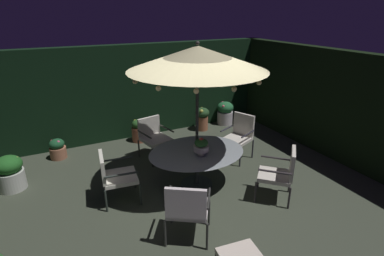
{
  "coord_description": "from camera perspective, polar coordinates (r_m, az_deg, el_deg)",
  "views": [
    {
      "loc": [
        -2.19,
        -4.35,
        3.26
      ],
      "look_at": [
        0.21,
        0.46,
        1.14
      ],
      "focal_mm": 28.14,
      "sensor_mm": 36.0,
      "label": 1
    }
  ],
  "objects": [
    {
      "name": "patio_chair_northeast",
      "position": [
        5.57,
        -14.56,
        -8.42
      ],
      "size": [
        0.7,
        0.71,
        0.93
      ],
      "color": "#29322D",
      "rests_on": "ground_plane"
    },
    {
      "name": "potted_plant_left_near",
      "position": [
        8.66,
        1.94,
        2.02
      ],
      "size": [
        0.41,
        0.41,
        0.66
      ],
      "color": "#9E5B3E",
      "rests_on": "ground_plane"
    },
    {
      "name": "patio_chair_south",
      "position": [
        7.02,
        9.02,
        -1.06
      ],
      "size": [
        0.77,
        0.76,
        1.03
      ],
      "color": "#2C2B34",
      "rests_on": "ground_plane"
    },
    {
      "name": "patio_chair_east",
      "position": [
        4.5,
        -0.92,
        -14.77
      ],
      "size": [
        0.84,
        0.82,
        1.0
      ],
      "color": "#2E2E2C",
      "rests_on": "ground_plane"
    },
    {
      "name": "hedge_backdrop_right",
      "position": [
        7.59,
        26.01,
        3.79
      ],
      "size": [
        0.3,
        6.96,
        2.46
      ],
      "primitive_type": "cube",
      "color": "black",
      "rests_on": "ground_plane"
    },
    {
      "name": "centerpiece_planter",
      "position": [
        5.53,
        1.76,
        -3.39
      ],
      "size": [
        0.29,
        0.29,
        0.35
      ],
      "color": "beige",
      "rests_on": "patio_dining_table"
    },
    {
      "name": "potted_plant_right_near",
      "position": [
        6.79,
        -31.23,
        -7.23
      ],
      "size": [
        0.5,
        0.5,
        0.69
      ],
      "color": "silver",
      "rests_on": "ground_plane"
    },
    {
      "name": "ground_plane",
      "position": [
        5.86,
        0.17,
        -12.38
      ],
      "size": [
        7.69,
        6.96,
        0.02
      ],
      "primitive_type": "cube",
      "color": "#3B4233"
    },
    {
      "name": "patio_umbrella",
      "position": [
        5.25,
        1.04,
        13.06
      ],
      "size": [
        2.44,
        2.44,
        2.77
      ],
      "color": "#302F2D",
      "rests_on": "ground_plane"
    },
    {
      "name": "potted_plant_right_far",
      "position": [
        7.7,
        -24.14,
        -3.58
      ],
      "size": [
        0.37,
        0.37,
        0.48
      ],
      "color": "#AA694D",
      "rests_on": "ground_plane"
    },
    {
      "name": "potted_plant_back_center",
      "position": [
        8.04,
        -10.0,
        -0.45
      ],
      "size": [
        0.38,
        0.38,
        0.6
      ],
      "color": "#B05D43",
      "rests_on": "ground_plane"
    },
    {
      "name": "patio_chair_north",
      "position": [
        7.02,
        -7.3,
        -1.33
      ],
      "size": [
        0.74,
        0.75,
        0.94
      ],
      "color": "#32322C",
      "rests_on": "ground_plane"
    },
    {
      "name": "patio_dining_table",
      "position": [
        5.82,
        0.92,
        -5.42
      ],
      "size": [
        1.88,
        1.51,
        0.74
      ],
      "color": "#292D30",
      "rests_on": "ground_plane"
    },
    {
      "name": "potted_plant_back_left",
      "position": [
        9.18,
        6.29,
        2.94
      ],
      "size": [
        0.49,
        0.49,
        0.69
      ],
      "color": "silver",
      "rests_on": "ground_plane"
    },
    {
      "name": "hedge_backdrop_rear",
      "position": [
        8.24,
        -10.38,
        6.89
      ],
      "size": [
        7.69,
        0.3,
        2.46
      ],
      "primitive_type": "cube",
      "color": "black",
      "rests_on": "ground_plane"
    },
    {
      "name": "patio_chair_southeast",
      "position": [
        5.66,
        16.54,
        -7.88
      ],
      "size": [
        0.83,
        0.83,
        1.0
      ],
      "color": "#302B2E",
      "rests_on": "ground_plane"
    }
  ]
}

